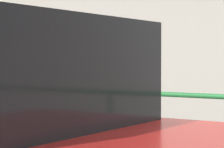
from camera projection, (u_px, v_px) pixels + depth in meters
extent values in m
cylinder|color=black|center=(137.00, 87.00, 4.35)|extent=(0.17, 0.17, 0.31)
sphere|color=silver|center=(137.00, 66.00, 4.34)|extent=(0.17, 0.17, 0.17)
cube|color=black|center=(132.00, 80.00, 4.27)|extent=(0.09, 0.02, 0.07)
cube|color=white|center=(132.00, 94.00, 4.27)|extent=(0.10, 0.02, 0.09)
cube|color=#2D478C|center=(94.00, 87.00, 4.59)|extent=(0.45, 0.26, 0.62)
sphere|color=brown|center=(94.00, 41.00, 4.58)|extent=(0.22, 0.22, 0.22)
cylinder|color=#2D478C|center=(70.00, 85.00, 4.71)|extent=(0.09, 0.09, 0.58)
cylinder|color=#2D478C|center=(126.00, 79.00, 4.58)|extent=(0.13, 0.37, 0.55)
cylinder|color=#1E602D|center=(71.00, 125.00, 6.96)|extent=(0.06, 0.06, 0.97)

